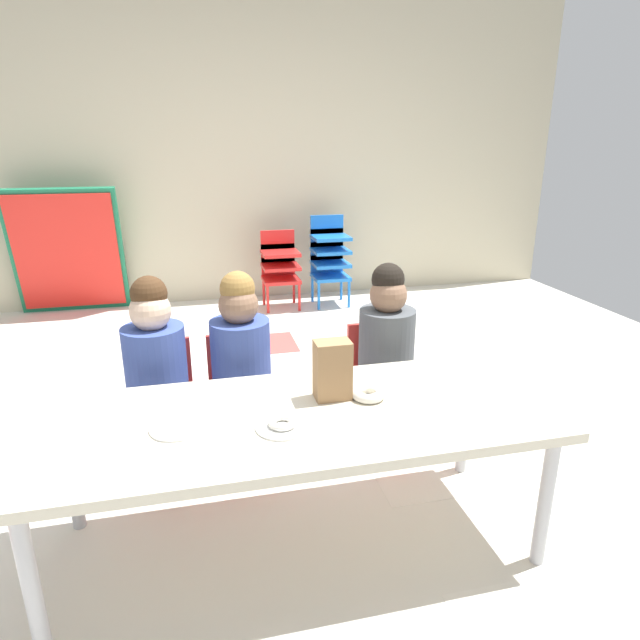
# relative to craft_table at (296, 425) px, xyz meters

# --- Properties ---
(ground_plane) EXTENTS (6.17, 5.41, 0.02)m
(ground_plane) POSITION_rel_craft_table_xyz_m (0.18, 0.77, -0.51)
(ground_plane) COLOR silver
(back_wall) EXTENTS (6.17, 0.10, 2.75)m
(back_wall) POSITION_rel_craft_table_xyz_m (0.18, 3.48, 0.87)
(back_wall) COLOR beige
(back_wall) RESTS_ON ground_plane
(craft_table) EXTENTS (1.80, 0.71, 0.55)m
(craft_table) POSITION_rel_craft_table_xyz_m (0.00, 0.00, 0.00)
(craft_table) COLOR beige
(craft_table) RESTS_ON ground_plane
(seated_child_near_camera) EXTENTS (0.32, 0.31, 0.92)m
(seated_child_near_camera) POSITION_rel_craft_table_xyz_m (-0.49, 0.58, 0.05)
(seated_child_near_camera) COLOR red
(seated_child_near_camera) RESTS_ON ground_plane
(seated_child_middle_seat) EXTENTS (0.32, 0.31, 0.92)m
(seated_child_middle_seat) POSITION_rel_craft_table_xyz_m (-0.13, 0.58, 0.05)
(seated_child_middle_seat) COLOR red
(seated_child_middle_seat) RESTS_ON ground_plane
(seated_child_far_right) EXTENTS (0.34, 0.34, 0.92)m
(seated_child_far_right) POSITION_rel_craft_table_xyz_m (0.54, 0.58, 0.05)
(seated_child_far_right) COLOR red
(seated_child_far_right) RESTS_ON ground_plane
(kid_chair_red_stack) EXTENTS (0.32, 0.30, 0.68)m
(kid_chair_red_stack) POSITION_rel_craft_table_xyz_m (0.44, 3.04, -0.10)
(kid_chair_red_stack) COLOR red
(kid_chair_red_stack) RESTS_ON ground_plane
(kid_chair_blue_stack) EXTENTS (0.32, 0.30, 0.80)m
(kid_chair_blue_stack) POSITION_rel_craft_table_xyz_m (0.90, 3.04, -0.04)
(kid_chair_blue_stack) COLOR blue
(kid_chair_blue_stack) RESTS_ON ground_plane
(folded_activity_table) EXTENTS (0.90, 0.29, 1.09)m
(folded_activity_table) POSITION_rel_craft_table_xyz_m (-1.34, 3.28, 0.04)
(folded_activity_table) COLOR #19724C
(folded_activity_table) RESTS_ON ground_plane
(paper_bag_brown) EXTENTS (0.13, 0.09, 0.22)m
(paper_bag_brown) POSITION_rel_craft_table_xyz_m (0.15, 0.09, 0.16)
(paper_bag_brown) COLOR #9E754C
(paper_bag_brown) RESTS_ON craft_table
(paper_plate_near_edge) EXTENTS (0.18, 0.18, 0.01)m
(paper_plate_near_edge) POSITION_rel_craft_table_xyz_m (-0.06, -0.09, 0.05)
(paper_plate_near_edge) COLOR white
(paper_plate_near_edge) RESTS_ON craft_table
(paper_plate_center_table) EXTENTS (0.18, 0.18, 0.01)m
(paper_plate_center_table) POSITION_rel_craft_table_xyz_m (-0.40, -0.01, 0.05)
(paper_plate_center_table) COLOR white
(paper_plate_center_table) RESTS_ON craft_table
(donut_powdered_on_plate) EXTENTS (0.10, 0.10, 0.03)m
(donut_powdered_on_plate) POSITION_rel_craft_table_xyz_m (-0.06, -0.09, 0.07)
(donut_powdered_on_plate) COLOR white
(donut_powdered_on_plate) RESTS_ON craft_table
(donut_powdered_loose) EXTENTS (0.13, 0.13, 0.04)m
(donut_powdered_loose) POSITION_rel_craft_table_xyz_m (0.28, 0.05, 0.06)
(donut_powdered_loose) COLOR white
(donut_powdered_loose) RESTS_ON craft_table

